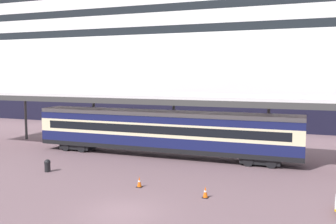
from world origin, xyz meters
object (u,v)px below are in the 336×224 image
traffic_cone_near (139,182)px  quay_bollard (47,165)px  train_carriage (163,131)px  cruise_ship (160,33)px  traffic_cone_mid (205,192)px

traffic_cone_near → quay_bollard: quay_bollard is taller
traffic_cone_near → quay_bollard: bearing=172.2°
train_carriage → traffic_cone_near: 9.61m
quay_bollard → traffic_cone_near: bearing=-7.8°
traffic_cone_near → quay_bollard: size_ratio=0.74×
cruise_ship → traffic_cone_near: 47.44m
train_carriage → quay_bollard: (-6.30, -8.08, -1.80)m
cruise_ship → traffic_cone_mid: size_ratio=204.67×
train_carriage → quay_bollard: train_carriage is taller
traffic_cone_mid → quay_bollard: 12.95m
train_carriage → traffic_cone_mid: (6.54, -9.76, -1.97)m
traffic_cone_mid → traffic_cone_near: bearing=173.2°
cruise_ship → quay_bollard: bearing=-80.4°
traffic_cone_near → traffic_cone_mid: (4.62, -0.55, -0.00)m
cruise_ship → traffic_cone_near: size_ratio=202.82×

